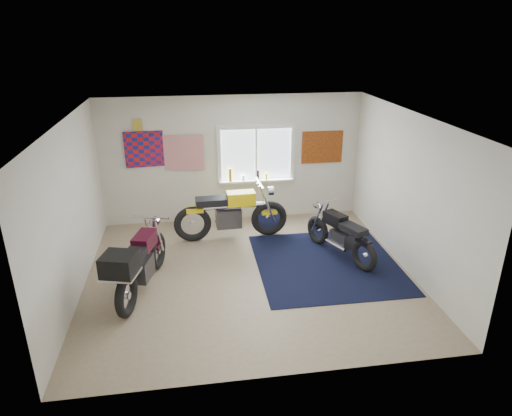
{
  "coord_description": "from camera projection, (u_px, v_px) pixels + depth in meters",
  "views": [
    {
      "loc": [
        -0.92,
        -6.83,
        4.01
      ],
      "look_at": [
        0.18,
        0.4,
        1.06
      ],
      "focal_mm": 32.0,
      "sensor_mm": 36.0,
      "label": 1
    }
  ],
  "objects": [
    {
      "name": "triumph_poster",
      "position": [
        322.0,
        147.0,
        9.86
      ],
      "size": [
        0.9,
        0.03,
        0.7
      ],
      "primitive_type": "cube",
      "color": "#A54C14",
      "rests_on": "room_shell"
    },
    {
      "name": "black_chrome_bike",
      "position": [
        340.0,
        236.0,
        8.36
      ],
      "size": [
        0.87,
        1.73,
        0.94
      ],
      "rotation": [
        0.0,
        0.0,
        1.98
      ],
      "color": "black",
      "rests_on": "navy_rug"
    },
    {
      "name": "oil_bottles",
      "position": [
        244.0,
        176.0,
        9.75
      ],
      "size": [
        0.84,
        0.07,
        0.28
      ],
      "color": "olive",
      "rests_on": "window_assembly"
    },
    {
      "name": "window_assembly",
      "position": [
        256.0,
        158.0,
        9.71
      ],
      "size": [
        1.66,
        0.17,
        1.26
      ],
      "color": "white",
      "rests_on": "room_shell"
    },
    {
      "name": "yellow_triumph",
      "position": [
        231.0,
        215.0,
        9.06
      ],
      "size": [
        2.28,
        0.68,
        1.15
      ],
      "rotation": [
        0.0,
        0.0,
        0.04
      ],
      "color": "black",
      "rests_on": "ground"
    },
    {
      "name": "maroon_tourer",
      "position": [
        138.0,
        264.0,
        7.09
      ],
      "size": [
        0.94,
        2.08,
        1.06
      ],
      "rotation": [
        0.0,
        0.0,
        1.31
      ],
      "color": "black",
      "rests_on": "ground"
    },
    {
      "name": "flag_display",
      "position": [
        137.0,
        125.0,
        9.09
      ],
      "size": [
        1.6,
        0.1,
        1.17
      ],
      "color": "red",
      "rests_on": "room_shell"
    },
    {
      "name": "navy_rug",
      "position": [
        326.0,
        263.0,
        8.24
      ],
      "size": [
        2.52,
        2.62,
        0.01
      ],
      "primitive_type": "cube",
      "rotation": [
        0.0,
        0.0,
        -0.01
      ],
      "color": "black",
      "rests_on": "ground"
    },
    {
      "name": "room_shell",
      "position": [
        248.0,
        184.0,
        7.28
      ],
      "size": [
        5.5,
        5.5,
        5.5
      ],
      "color": "white",
      "rests_on": "ground"
    },
    {
      "name": "ground",
      "position": [
        249.0,
        274.0,
        7.89
      ],
      "size": [
        5.5,
        5.5,
        0.0
      ],
      "primitive_type": "plane",
      "color": "#9E896B",
      "rests_on": "ground"
    }
  ]
}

